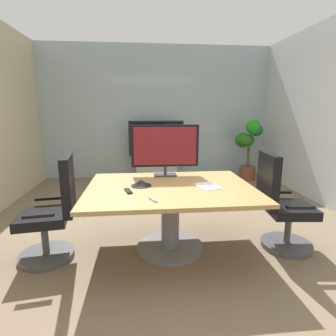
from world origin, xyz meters
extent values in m
plane|color=#7A664C|center=(0.00, 0.00, 0.00)|extent=(7.66, 7.66, 0.00)
cube|color=#9EB2B7|center=(0.00, 3.33, 1.47)|extent=(5.23, 0.10, 2.95)
cube|color=#B2894C|center=(-0.08, -0.18, 0.71)|extent=(1.79, 1.35, 0.04)
cylinder|color=slate|center=(-0.08, -0.18, 0.35)|extent=(0.20, 0.20, 0.69)
cylinder|color=slate|center=(-0.08, -0.18, 0.01)|extent=(0.76, 0.76, 0.03)
cylinder|color=#4C4C51|center=(-1.41, -0.25, 0.03)|extent=(0.56, 0.56, 0.06)
cylinder|color=#4C4C51|center=(-1.41, -0.25, 0.24)|extent=(0.07, 0.07, 0.36)
cube|color=black|center=(-1.41, -0.25, 0.46)|extent=(0.54, 0.54, 0.10)
cube|color=black|center=(-1.14, -0.22, 0.79)|extent=(0.15, 0.46, 0.60)
cube|color=black|center=(-1.42, 0.01, 0.58)|extent=(0.28, 0.09, 0.03)
cube|color=black|center=(-1.35, -0.51, 0.58)|extent=(0.28, 0.09, 0.03)
cylinder|color=#4C4C51|center=(1.26, -0.29, 0.03)|extent=(0.56, 0.56, 0.06)
cylinder|color=#4C4C51|center=(1.26, -0.29, 0.24)|extent=(0.07, 0.07, 0.36)
cube|color=black|center=(1.26, -0.29, 0.46)|extent=(0.52, 0.52, 0.10)
cube|color=black|center=(0.99, -0.26, 0.79)|extent=(0.13, 0.46, 0.60)
cube|color=black|center=(1.21, -0.54, 0.58)|extent=(0.28, 0.08, 0.03)
cube|color=black|center=(1.26, -0.03, 0.58)|extent=(0.28, 0.08, 0.03)
cube|color=#333338|center=(-0.09, 0.32, 0.74)|extent=(0.28, 0.18, 0.02)
cylinder|color=#333338|center=(-0.09, 0.32, 0.80)|extent=(0.04, 0.04, 0.10)
cube|color=black|center=(-0.09, 0.33, 1.11)|extent=(0.84, 0.04, 0.52)
cube|color=maroon|center=(-0.09, 0.31, 1.11)|extent=(0.77, 0.01, 0.47)
cube|color=#B7BABC|center=(-0.04, 2.98, 0.28)|extent=(0.90, 0.36, 0.55)
cube|color=black|center=(-0.04, 2.96, 0.93)|extent=(1.20, 0.06, 0.76)
cube|color=black|center=(-0.04, 2.92, 0.93)|extent=(1.12, 0.01, 0.69)
cylinder|color=brown|center=(1.98, 2.72, 0.15)|extent=(0.34, 0.34, 0.30)
cylinder|color=brown|center=(1.98, 2.72, 0.52)|extent=(0.05, 0.05, 0.44)
sphere|color=#226333|center=(2.13, 2.72, 1.11)|extent=(0.27, 0.27, 0.27)
sphere|color=#317B2B|center=(2.03, 2.89, 0.87)|extent=(0.28, 0.28, 0.28)
sphere|color=#1A761A|center=(1.88, 2.83, 0.88)|extent=(0.33, 0.33, 0.33)
sphere|color=#2F681E|center=(1.88, 2.66, 0.90)|extent=(0.26, 0.26, 0.26)
sphere|color=#22941F|center=(1.99, 2.57, 1.19)|extent=(0.32, 0.32, 0.32)
cone|color=black|center=(-0.39, -0.13, 0.77)|extent=(0.19, 0.19, 0.07)
cylinder|color=black|center=(-0.39, -0.13, 0.74)|extent=(0.22, 0.22, 0.01)
cube|color=black|center=(-0.52, -0.34, 0.74)|extent=(0.09, 0.18, 0.02)
cube|color=silver|center=(-0.29, -0.63, 0.74)|extent=(0.08, 0.12, 0.02)
cube|color=white|center=(0.33, -0.22, 0.74)|extent=(0.28, 0.34, 0.01)
camera|label=1|loc=(-0.39, -2.99, 1.55)|focal=28.98mm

